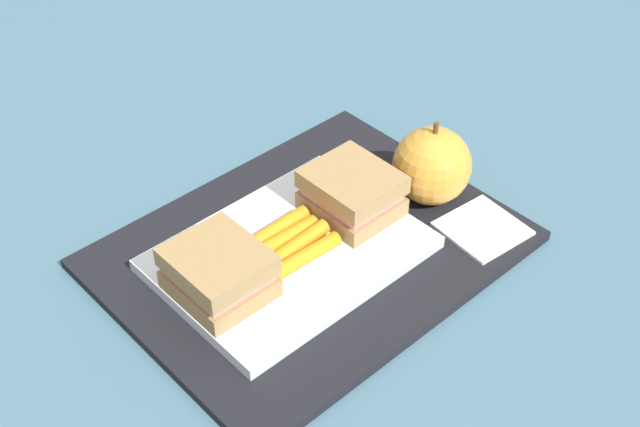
{
  "coord_description": "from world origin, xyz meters",
  "views": [
    {
      "loc": [
        -0.39,
        -0.43,
        0.55
      ],
      "look_at": [
        0.01,
        0.0,
        0.04
      ],
      "focal_mm": 47.9,
      "sensor_mm": 36.0,
      "label": 1
    }
  ],
  "objects": [
    {
      "name": "ground_plane",
      "position": [
        0.0,
        0.0,
        0.0
      ],
      "size": [
        2.4,
        2.4,
        0.0
      ],
      "primitive_type": "plane",
      "color": "#42667A"
    },
    {
      "name": "lunchbag_mat",
      "position": [
        0.0,
        0.0,
        0.01
      ],
      "size": [
        0.36,
        0.28,
        0.01
      ],
      "primitive_type": "cube",
      "color": "black",
      "rests_on": "ground_plane"
    },
    {
      "name": "food_tray",
      "position": [
        -0.03,
        0.0,
        0.02
      ],
      "size": [
        0.23,
        0.17,
        0.01
      ],
      "primitive_type": "cube",
      "color": "white",
      "rests_on": "lunchbag_mat"
    },
    {
      "name": "sandwich_half_left",
      "position": [
        -0.1,
        0.0,
        0.04
      ],
      "size": [
        0.07,
        0.08,
        0.04
      ],
      "color": "#9E7A4C",
      "rests_on": "food_tray"
    },
    {
      "name": "sandwich_half_right",
      "position": [
        0.05,
        0.0,
        0.04
      ],
      "size": [
        0.07,
        0.08,
        0.04
      ],
      "color": "#9E7A4C",
      "rests_on": "food_tray"
    },
    {
      "name": "carrot_sticks_bundle",
      "position": [
        -0.03,
        -0.0,
        0.03
      ],
      "size": [
        0.08,
        0.06,
        0.02
      ],
      "color": "orange",
      "rests_on": "food_tray"
    },
    {
      "name": "apple",
      "position": [
        0.13,
        -0.03,
        0.05
      ],
      "size": [
        0.08,
        0.08,
        0.09
      ],
      "color": "gold",
      "rests_on": "lunchbag_mat"
    },
    {
      "name": "paper_napkin",
      "position": [
        0.14,
        -0.09,
        0.01
      ],
      "size": [
        0.08,
        0.08,
        0.0
      ],
      "primitive_type": "cube",
      "rotation": [
        0.0,
        0.0,
        -0.1
      ],
      "color": "white",
      "rests_on": "lunchbag_mat"
    }
  ]
}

